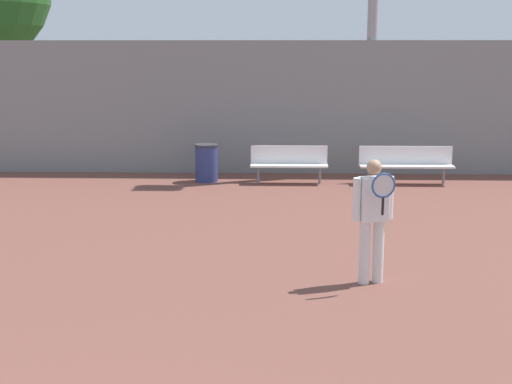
{
  "coord_description": "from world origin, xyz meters",
  "views": [
    {
      "loc": [
        1.82,
        -2.77,
        2.95
      ],
      "look_at": [
        1.51,
        7.2,
        0.93
      ],
      "focal_mm": 50.0,
      "sensor_mm": 36.0,
      "label": 1
    }
  ],
  "objects": [
    {
      "name": "tennis_player",
      "position": [
        3.02,
        5.99,
        0.89
      ],
      "size": [
        0.52,
        0.47,
        1.6
      ],
      "rotation": [
        0.0,
        0.0,
        0.3
      ],
      "color": "silver",
      "rests_on": "ground_plane"
    },
    {
      "name": "bench_courtside_near",
      "position": [
        2.06,
        12.88,
        0.5
      ],
      "size": [
        1.71,
        0.4,
        0.82
      ],
      "color": "white",
      "rests_on": "ground_plane"
    },
    {
      "name": "bench_courtside_far",
      "position": [
        4.64,
        12.88,
        0.5
      ],
      "size": [
        2.05,
        0.4,
        0.82
      ],
      "color": "white",
      "rests_on": "ground_plane"
    },
    {
      "name": "trash_bin",
      "position": [
        0.21,
        13.02,
        0.42
      ],
      "size": [
        0.53,
        0.53,
        0.84
      ],
      "color": "navy",
      "rests_on": "ground_plane"
    },
    {
      "name": "back_fence",
      "position": [
        0.0,
        14.15,
        1.57
      ],
      "size": [
        32.47,
        0.06,
        3.13
      ],
      "color": "gray",
      "rests_on": "ground_plane"
    }
  ]
}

